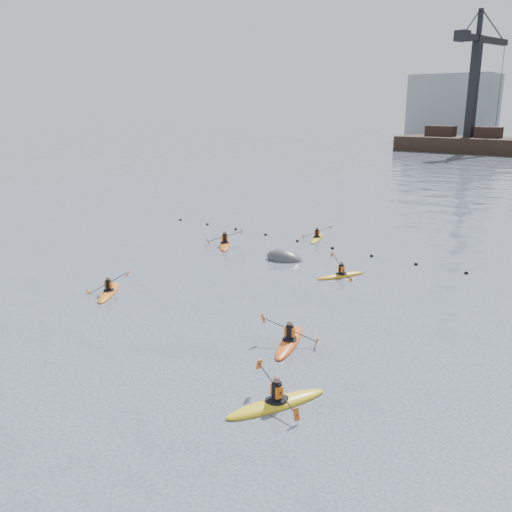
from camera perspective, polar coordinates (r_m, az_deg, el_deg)
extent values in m
plane|color=#363F4F|center=(20.63, -21.33, -12.57)|extent=(400.00, 400.00, 0.00)
sphere|color=black|center=(46.46, -7.96, 3.77)|extent=(0.24, 0.24, 0.24)
sphere|color=black|center=(44.47, -5.15, 3.33)|extent=(0.24, 0.24, 0.24)
sphere|color=black|center=(42.55, -2.15, 2.83)|extent=(0.24, 0.24, 0.24)
sphere|color=black|center=(40.66, 1.02, 2.24)|extent=(0.24, 0.24, 0.24)
sphere|color=black|center=(38.84, 4.39, 1.56)|extent=(0.24, 0.24, 0.24)
sphere|color=black|center=(37.13, 8.05, 0.81)|extent=(0.24, 0.24, 0.24)
sphere|color=black|center=(35.64, 12.07, -0.01)|extent=(0.24, 0.24, 0.24)
sphere|color=black|center=(34.43, 16.48, -0.86)|extent=(0.24, 0.24, 0.24)
sphere|color=black|center=(33.56, 21.25, -1.71)|extent=(0.24, 0.24, 0.24)
cube|color=black|center=(126.64, 18.86, 12.34)|extent=(6.00, 3.00, 2.20)
cube|color=black|center=(123.50, 23.28, 11.86)|extent=(5.00, 3.00, 2.20)
cube|color=black|center=(124.62, 21.90, 16.14)|extent=(1.85, 1.85, 20.00)
cube|color=black|center=(127.64, 22.95, 20.25)|extent=(4.31, 17.93, 1.20)
cube|color=black|center=(119.76, 20.89, 20.83)|extent=(2.62, 2.94, 2.00)
cube|color=black|center=(125.62, 22.52, 21.82)|extent=(0.93, 0.93, 5.00)
cube|color=gray|center=(168.23, 20.03, 14.46)|extent=(22.00, 14.00, 18.00)
ellipsoid|color=orange|center=(29.06, -15.22, -3.75)|extent=(2.52, 2.97, 0.33)
cylinder|color=black|center=(29.01, -15.24, -3.50)|extent=(0.86, 0.86, 0.06)
cylinder|color=black|center=(28.92, -15.28, -2.96)|extent=(0.31, 0.31, 0.53)
cube|color=orange|center=(28.92, -15.28, -2.93)|extent=(0.43, 0.40, 0.35)
sphere|color=#8C6651|center=(28.82, -15.33, -2.29)|extent=(0.21, 0.21, 0.21)
cylinder|color=black|center=(28.89, -15.30, -2.77)|extent=(1.58, 1.24, 1.12)
cube|color=#D85914|center=(29.36, -17.18, -3.67)|extent=(0.26, 0.24, 0.33)
cube|color=#D85914|center=(28.47, -13.36, -1.84)|extent=(0.26, 0.24, 0.33)
ellipsoid|color=yellow|center=(18.15, 2.18, -15.32)|extent=(2.08, 3.67, 0.37)
cylinder|color=black|center=(18.07, 2.19, -14.91)|extent=(0.90, 0.90, 0.07)
cylinder|color=black|center=(17.91, 2.20, -14.02)|extent=(0.34, 0.34, 0.60)
cube|color=orange|center=(17.90, 2.20, -13.96)|extent=(0.48, 0.39, 0.39)
sphere|color=#8C6651|center=(17.72, 2.21, -12.89)|extent=(0.24, 0.24, 0.24)
cylinder|color=black|center=(17.85, 2.20, -13.70)|extent=(2.27, 0.97, 0.73)
cube|color=#D85914|center=(18.60, 0.33, -11.31)|extent=(0.21, 0.21, 0.39)
cube|color=#D85914|center=(17.17, 4.27, -16.29)|extent=(0.21, 0.21, 0.39)
ellipsoid|color=#E05D15|center=(37.73, -3.30, 1.19)|extent=(2.93, 3.27, 0.37)
cylinder|color=black|center=(37.70, -3.30, 1.41)|extent=(0.97, 0.97, 0.07)
cylinder|color=black|center=(37.62, -3.31, 1.89)|extent=(0.34, 0.34, 0.60)
cube|color=orange|center=(37.61, -3.31, 1.92)|extent=(0.48, 0.46, 0.39)
sphere|color=#8C6651|center=(37.53, -3.32, 2.48)|extent=(0.24, 0.24, 0.24)
cylinder|color=black|center=(37.59, -3.31, 2.06)|extent=(1.88, 1.60, 0.78)
cube|color=#D85914|center=(37.73, -5.08, 1.54)|extent=(0.23, 0.23, 0.39)
cube|color=#D85914|center=(37.49, -1.53, 2.58)|extent=(0.23, 0.23, 0.39)
ellipsoid|color=orange|center=(31.17, 8.95, -2.07)|extent=(1.94, 3.12, 0.32)
cylinder|color=black|center=(31.13, 8.96, -1.84)|extent=(0.79, 0.79, 0.06)
cylinder|color=black|center=(31.05, 8.98, -1.36)|extent=(0.30, 0.30, 0.51)
cube|color=orange|center=(31.05, 8.98, -1.32)|extent=(0.41, 0.35, 0.34)
sphere|color=#8C6651|center=(30.96, 9.00, -0.75)|extent=(0.21, 0.21, 0.21)
cylinder|color=black|center=(31.03, 8.98, -1.18)|extent=(1.72, 0.85, 1.13)
cube|color=#D85914|center=(31.69, 8.01, 0.17)|extent=(0.25, 0.22, 0.31)
cube|color=#D85914|center=(30.39, 10.01, -2.59)|extent=(0.25, 0.22, 0.31)
ellipsoid|color=#E55715|center=(22.40, 3.54, -9.06)|extent=(1.91, 3.55, 0.35)
cylinder|color=black|center=(22.34, 3.55, -8.73)|extent=(0.85, 0.85, 0.07)
cylinder|color=black|center=(22.21, 3.56, -8.00)|extent=(0.33, 0.33, 0.57)
cube|color=orange|center=(22.20, 3.56, -7.95)|extent=(0.46, 0.37, 0.38)
sphere|color=#8C6651|center=(22.06, 3.58, -7.08)|extent=(0.23, 0.23, 0.23)
cylinder|color=black|center=(22.17, 3.57, -7.74)|extent=(2.18, 0.86, 0.81)
cube|color=#D85914|center=(22.08, 6.41, -8.91)|extent=(0.21, 0.21, 0.37)
cube|color=#D85914|center=(22.31, 0.77, -6.56)|extent=(0.21, 0.21, 0.37)
ellipsoid|color=gold|center=(39.69, 6.43, 1.83)|extent=(1.75, 3.23, 0.32)
cylinder|color=black|center=(39.66, 6.43, 2.01)|extent=(0.78, 0.78, 0.06)
cylinder|color=black|center=(39.60, 6.45, 2.41)|extent=(0.30, 0.30, 0.52)
cube|color=orange|center=(39.60, 6.45, 2.44)|extent=(0.42, 0.34, 0.34)
sphere|color=#8C6651|center=(39.52, 6.46, 2.91)|extent=(0.21, 0.21, 0.21)
cylinder|color=black|center=(39.58, 6.45, 2.55)|extent=(1.90, 0.76, 0.96)
cube|color=#D85914|center=(39.88, 4.99, 2.06)|extent=(0.23, 0.20, 0.33)
cube|color=#D85914|center=(39.30, 7.93, 3.05)|extent=(0.23, 0.20, 0.33)
ellipsoid|color=#383B3D|center=(34.15, 3.07, -0.41)|extent=(2.94, 2.19, 1.69)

